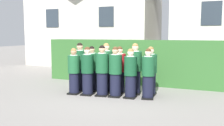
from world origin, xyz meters
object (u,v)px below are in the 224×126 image
Objects in this scene: student_front_row_5 at (148,75)px; student_in_red_blazer at (120,71)px; student_front_row_4 at (130,75)px; student_rear_row_2 at (106,69)px; student_rear_row_1 at (92,70)px; student_rear_row_4 at (135,70)px; student_rear_row_0 at (80,68)px; student_front_row_0 at (74,72)px; student_front_row_3 at (115,73)px; student_front_row_2 at (102,72)px; student_front_row_1 at (88,72)px; student_rear_row_5 at (150,72)px.

student_in_red_blazer is at bearing 160.93° from student_front_row_5.
student_front_row_4 is 0.92× the size of student_rear_row_2.
student_rear_row_4 is (1.53, 0.16, 0.06)m from student_rear_row_1.
student_rear_row_0 reaches higher than student_in_red_blazer.
student_front_row_0 is 0.99× the size of student_front_row_5.
student_front_row_3 is at bearing -23.08° from student_rear_row_1.
student_front_row_5 is at bearing 7.20° from student_front_row_2.
student_front_row_0 is 1.54m from student_in_red_blazer.
student_front_row_1 is 2.07m from student_rear_row_5.
student_front_row_4 is at bearing -128.08° from student_rear_row_5.
student_front_row_3 is at bearing -176.07° from student_front_row_4.
student_rear_row_2 is at bearing -174.97° from student_rear_row_5.
student_front_row_0 is 0.97× the size of student_front_row_1.
student_rear_row_2 is at bearing 166.66° from student_front_row_5.
student_in_red_blazer is 0.53m from student_rear_row_4.
student_front_row_3 is at bearing -146.34° from student_rear_row_5.
student_rear_row_4 is 1.06× the size of student_rear_row_5.
student_rear_row_5 is at bearing 95.65° from student_front_row_5.
student_rear_row_0 is 2.50m from student_rear_row_5.
student_rear_row_4 is (-0.57, 0.47, 0.07)m from student_front_row_5.
student_front_row_1 is 0.76m from student_rear_row_0.
student_front_row_4 is at bearing -15.09° from student_rear_row_1.
student_front_row_4 is at bearing -9.85° from student_rear_row_0.
student_front_row_0 is 0.72m from student_rear_row_1.
student_rear_row_0 reaches higher than student_front_row_2.
student_front_row_2 is at bearing -124.89° from student_in_red_blazer.
student_rear_row_2 is 1.01m from student_rear_row_4.
student_rear_row_4 is at bearing 22.68° from student_front_row_0.
student_rear_row_4 is at bearing 52.94° from student_front_row_3.
student_front_row_4 is at bearing -168.37° from student_front_row_5.
student_rear_row_0 is 0.45m from student_rear_row_1.
student_front_row_3 is 0.75m from student_rear_row_2.
student_front_row_0 is at bearing -81.63° from student_rear_row_0.
student_rear_row_0 reaches higher than student_front_row_5.
student_rear_row_0 reaches higher than student_rear_row_5.
student_rear_row_1 is 0.99× the size of student_rear_row_5.
student_rear_row_2 is (-1.58, 0.37, 0.07)m from student_front_row_5.
student_front_row_1 is 1.44m from student_front_row_4.
student_front_row_4 is 0.58m from student_rear_row_4.
student_front_row_2 reaches higher than student_front_row_5.
student_rear_row_0 is 1.07× the size of student_rear_row_1.
student_rear_row_1 is 1.02m from student_in_red_blazer.
student_front_row_3 is 1.04m from student_front_row_5.
student_rear_row_2 is at bearing 100.31° from student_front_row_2.
student_front_row_5 reaches higher than student_front_row_4.
student_rear_row_0 is 1.46m from student_in_red_blazer.
student_rear_row_0 is 0.97m from student_rear_row_2.
student_front_row_2 is 0.94m from student_front_row_4.
student_in_red_blazer is at bearing 36.19° from student_front_row_1.
student_front_row_2 is 0.97× the size of student_rear_row_0.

